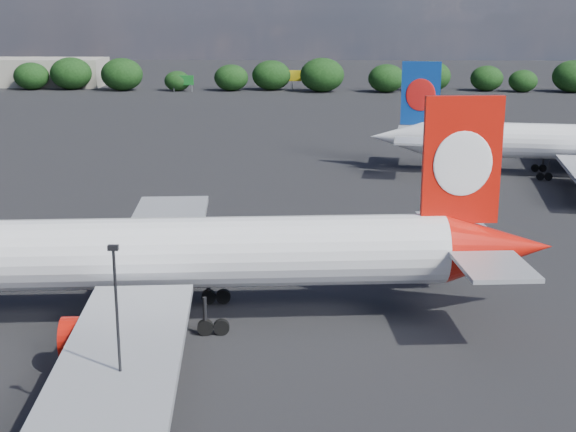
{
  "coord_description": "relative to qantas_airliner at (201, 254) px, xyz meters",
  "views": [
    {
      "loc": [
        17.76,
        -45.21,
        23.07
      ],
      "look_at": [
        16.0,
        12.0,
        8.0
      ],
      "focal_mm": 50.0,
      "sensor_mm": 36.0,
      "label": 1
    }
  ],
  "objects": [
    {
      "name": "china_southern_airliner",
      "position": [
        41.06,
        53.86,
        -0.36
      ],
      "size": [
        47.74,
        45.52,
        15.58
      ],
      "color": "white",
      "rests_on": "ground"
    },
    {
      "name": "highway_sign",
      "position": [
        -27.55,
        164.48,
        -1.98
      ],
      "size": [
        6.0,
        0.3,
        4.5
      ],
      "color": "#125E1D",
      "rests_on": "ground"
    },
    {
      "name": "billboard_yellow",
      "position": [
        2.45,
        170.48,
        -1.24
      ],
      "size": [
        5.0,
        0.3,
        5.5
      ],
      "color": "gold",
      "rests_on": "ground"
    },
    {
      "name": "qantas_airliner",
      "position": [
        0.0,
        0.0,
        0.0
      ],
      "size": [
        51.42,
        48.93,
        16.77
      ],
      "color": "white",
      "rests_on": "ground"
    },
    {
      "name": "ground",
      "position": [
        -9.55,
        48.48,
        -5.11
      ],
      "size": [
        500.0,
        500.0,
        0.0
      ],
      "primitive_type": "plane",
      "color": "black",
      "rests_on": "ground"
    },
    {
      "name": "apron_lamp_post",
      "position": [
        -2.12,
        -17.17,
        1.04
      ],
      "size": [
        0.55,
        0.3,
        11.01
      ],
      "color": "black",
      "rests_on": "ground"
    },
    {
      "name": "horizon_treeline",
      "position": [
        3.9,
        167.91,
        -1.0
      ],
      "size": [
        202.83,
        15.93,
        9.3
      ],
      "color": "black",
      "rests_on": "ground"
    },
    {
      "name": "terminal_building",
      "position": [
        -74.55,
        180.48,
        -1.11
      ],
      "size": [
        42.0,
        16.0,
        8.0
      ],
      "color": "gray",
      "rests_on": "ground"
    }
  ]
}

